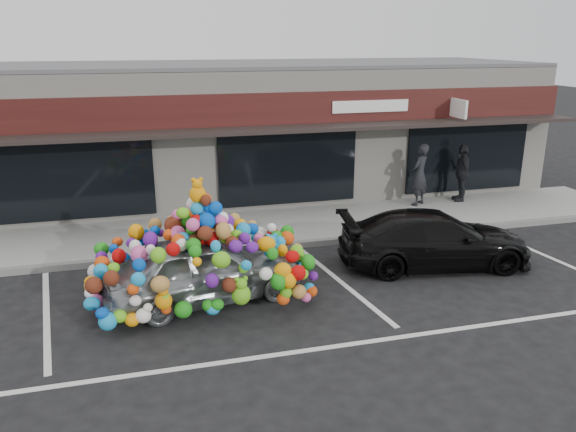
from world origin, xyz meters
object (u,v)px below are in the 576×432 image
object	(u,v)px
black_sedan	(435,239)
pedestrian_a	(420,175)
toy_car	(203,261)
pedestrian_c	(462,173)

from	to	relation	value
black_sedan	pedestrian_a	distance (m)	4.55
toy_car	pedestrian_c	bearing A→B (deg)	-72.03
pedestrian_a	pedestrian_c	size ratio (longest dim) A/B	1.06
pedestrian_c	pedestrian_a	bearing A→B (deg)	-71.85
toy_car	pedestrian_a	bearing A→B (deg)	-67.76
black_sedan	pedestrian_c	bearing A→B (deg)	-28.65
pedestrian_a	toy_car	bearing A→B (deg)	-4.02
toy_car	pedestrian_a	distance (m)	8.51
black_sedan	toy_car	bearing A→B (deg)	103.44
black_sedan	pedestrian_c	xyz separation A→B (m)	(3.26, 4.28, 0.41)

